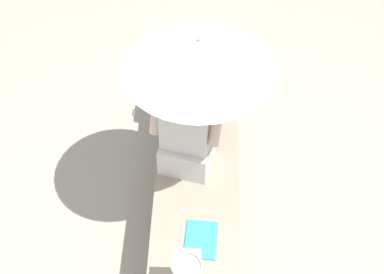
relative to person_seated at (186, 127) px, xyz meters
The scene contains 6 objects.
ground_plane 0.85m from the person_seated, 145.45° to the right, with size 14.00×14.00×0.00m, color #9E9384.
stone_bench 0.63m from the person_seated, 145.45° to the right, with size 2.35×0.58×0.45m, color gray.
person_seated is the anchor object (origin of this frame).
parasol 0.56m from the person_seated, 53.46° to the right, with size 0.95×0.95×1.08m.
tote_bag_canvas 0.84m from the person_seated, ahead, with size 0.21×0.16×0.37m.
magazine 0.73m from the person_seated, 169.57° to the right, with size 0.28×0.20×0.01m, color #339ED1.
Camera 1 is at (-2.56, -0.04, 3.62)m, focal length 55.26 mm.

